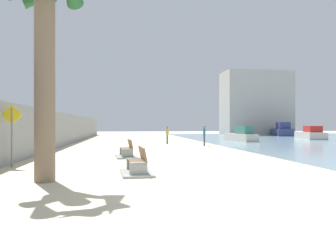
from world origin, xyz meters
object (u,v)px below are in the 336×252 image
at_px(palm_tree, 44,25).
at_px(person_walking, 167,133).
at_px(pedestrian_sign, 12,128).
at_px(bench_far, 127,153).
at_px(boat_outer, 241,136).
at_px(boat_mid_bay, 311,134).
at_px(bench_near, 137,167).
at_px(boat_far_left, 282,131).
at_px(person_standing, 204,134).

height_order(palm_tree, person_walking, palm_tree).
bearing_deg(palm_tree, pedestrian_sign, 120.81).
xyz_separation_m(bench_far, boat_outer, (12.40, 15.06, 0.40)).
relative_size(person_walking, boat_mid_bay, 0.27).
relative_size(bench_near, boat_far_left, 0.34).
distance_m(bench_far, boat_mid_bay, 29.50).
distance_m(person_walking, boat_mid_bay, 20.18).
xyz_separation_m(palm_tree, bench_near, (2.94, 1.17, -4.69)).
xyz_separation_m(palm_tree, bench_far, (2.60, 7.14, -4.69)).
xyz_separation_m(bench_near, pedestrian_sign, (-5.17, 2.56, 1.40)).
relative_size(person_walking, pedestrian_sign, 0.65).
relative_size(person_walking, boat_outer, 0.32).
relative_size(person_walking, boat_far_left, 0.27).
xyz_separation_m(palm_tree, boat_outer, (15.00, 22.19, -4.28)).
distance_m(bench_near, boat_far_left, 43.87).
bearing_deg(person_walking, pedestrian_sign, -119.77).
bearing_deg(pedestrian_sign, boat_outer, 47.01).
xyz_separation_m(person_standing, boat_outer, (5.86, 6.75, -0.41)).
xyz_separation_m(person_walking, person_standing, (2.68, -3.45, 0.05)).
bearing_deg(boat_far_left, boat_outer, -129.92).
distance_m(boat_mid_bay, pedestrian_sign, 35.40).
distance_m(palm_tree, boat_outer, 27.13).
height_order(palm_tree, boat_mid_bay, palm_tree).
height_order(bench_far, boat_outer, boat_outer).
distance_m(person_standing, pedestrian_sign, 16.33).
bearing_deg(boat_far_left, bench_far, -129.70).
bearing_deg(bench_near, boat_far_left, 55.64).
bearing_deg(boat_outer, boat_far_left, 50.08).
relative_size(bench_near, person_walking, 1.27).
height_order(palm_tree, bench_near, palm_tree).
bearing_deg(bench_far, boat_outer, 50.53).
bearing_deg(boat_mid_bay, pedestrian_sign, -141.30).
height_order(bench_near, person_standing, person_standing).
distance_m(person_walking, pedestrian_sign, 17.49).
height_order(bench_near, bench_far, same).
height_order(bench_near, pedestrian_sign, pedestrian_sign).
distance_m(person_walking, person_standing, 4.37).
bearing_deg(bench_far, person_standing, 51.79).
bearing_deg(person_walking, person_standing, -52.18).
relative_size(bench_far, person_standing, 1.23).
height_order(person_standing, boat_far_left, boat_far_left).
xyz_separation_m(bench_near, person_walking, (3.51, 17.73, 0.76)).
xyz_separation_m(boat_outer, boat_mid_bay, (10.40, 3.66, 0.01)).
bearing_deg(boat_far_left, bench_near, -124.36).
xyz_separation_m(palm_tree, person_standing, (9.14, 15.44, -3.87)).
bearing_deg(boat_outer, bench_near, -119.83).
height_order(person_walking, boat_outer, person_walking).
bearing_deg(person_walking, boat_mid_bay, 20.17).
relative_size(palm_tree, pedestrian_sign, 2.63).
distance_m(bench_far, person_walking, 12.40).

